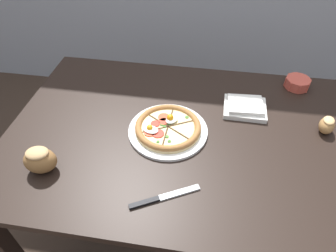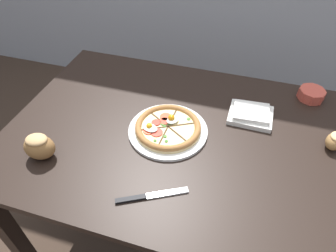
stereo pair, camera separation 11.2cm
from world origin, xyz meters
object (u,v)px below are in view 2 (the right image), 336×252
object	(u,v)px
dining_table	(191,152)
knife_main	(151,196)
pizza	(168,128)
ramekin_bowl	(311,94)
bread_piece_near	(39,146)
bread_piece_mid	(334,141)
napkin_folded	(251,114)

from	to	relation	value
dining_table	knife_main	xyz separation A→B (m)	(-0.06, -0.30, 0.10)
pizza	ramekin_bowl	xyz separation A→B (m)	(0.53, 0.37, 0.01)
dining_table	bread_piece_near	bearing A→B (deg)	-152.41
bread_piece_mid	dining_table	bearing A→B (deg)	-169.83
ramekin_bowl	bread_piece_near	world-z (taller)	bread_piece_near
bread_piece_near	ramekin_bowl	bearing A→B (deg)	34.16
dining_table	napkin_folded	bearing A→B (deg)	40.65
bread_piece_near	napkin_folded	bearing A→B (deg)	31.81
bread_piece_near	knife_main	size ratio (longest dim) A/B	0.56
dining_table	knife_main	distance (m)	0.32
ramekin_bowl	bread_piece_mid	bearing A→B (deg)	-77.43
bread_piece_near	knife_main	xyz separation A→B (m)	(0.42, -0.05, -0.05)
dining_table	pizza	bearing A→B (deg)	-176.15
pizza	bread_piece_mid	bearing A→B (deg)	9.15
pizza	knife_main	world-z (taller)	pizza
dining_table	pizza	world-z (taller)	pizza
dining_table	ramekin_bowl	bearing A→B (deg)	40.45
napkin_folded	bread_piece_near	bearing A→B (deg)	-148.19
bread_piece_mid	knife_main	xyz separation A→B (m)	(-0.56, -0.39, -0.03)
ramekin_bowl	knife_main	world-z (taller)	ramekin_bowl
dining_table	bread_piece_mid	size ratio (longest dim) A/B	16.62
ramekin_bowl	knife_main	xyz separation A→B (m)	(-0.49, -0.67, -0.02)
dining_table	pizza	xyz separation A→B (m)	(-0.10, -0.01, 0.11)
bread_piece_near	dining_table	bearing A→B (deg)	27.59
ramekin_bowl	knife_main	size ratio (longest dim) A/B	0.53
dining_table	bread_piece_mid	xyz separation A→B (m)	(0.49, 0.09, 0.13)
bread_piece_near	knife_main	bearing A→B (deg)	-6.33
pizza	knife_main	bearing A→B (deg)	-83.24
ramekin_bowl	napkin_folded	bearing A→B (deg)	-139.72
pizza	bread_piece_near	distance (m)	0.46
dining_table	knife_main	bearing A→B (deg)	-101.65
dining_table	napkin_folded	xyz separation A→B (m)	(0.20, 0.17, 0.11)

